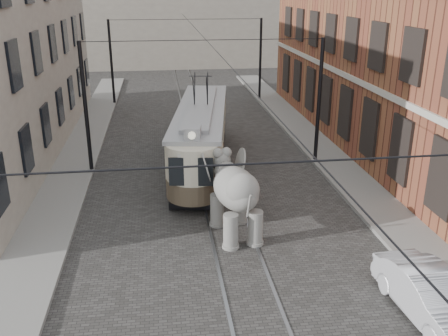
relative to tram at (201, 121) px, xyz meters
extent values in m
plane|color=#3C3937|center=(0.38, -6.41, -2.17)|extent=(120.00, 120.00, 0.00)
cube|color=slate|center=(6.38, -6.41, -2.10)|extent=(2.00, 60.00, 0.15)
cube|color=slate|center=(-6.12, -6.41, -2.10)|extent=(2.00, 60.00, 0.15)
cube|color=brown|center=(11.38, 2.59, 3.83)|extent=(8.00, 26.00, 12.00)
imported|color=#ACABB0|center=(4.86, -12.55, -1.53)|extent=(1.63, 3.96, 1.28)
camera|label=1|loc=(-1.88, -22.61, 6.07)|focal=39.52mm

